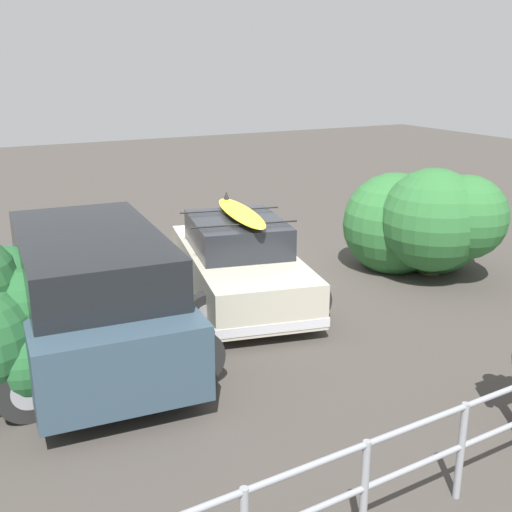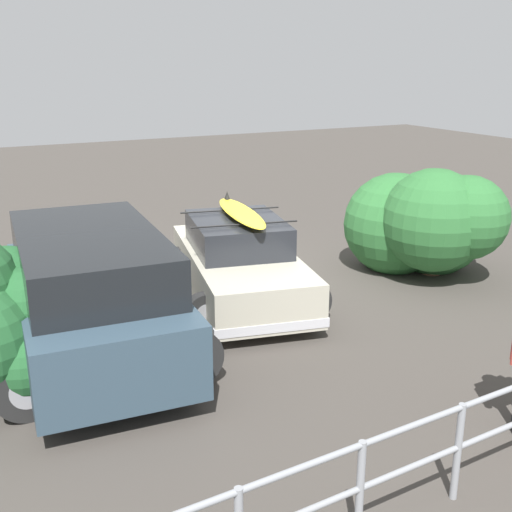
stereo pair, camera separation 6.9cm
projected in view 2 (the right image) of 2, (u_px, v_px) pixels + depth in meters
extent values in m
cube|color=#423D38|center=(252.00, 281.00, 11.98)|extent=(44.00, 44.00, 0.02)
cube|color=#B7B29E|center=(240.00, 271.00, 10.89)|extent=(2.48, 4.24, 0.69)
cube|color=#23262B|center=(237.00, 234.00, 10.86)|extent=(1.84, 2.17, 0.52)
cube|color=silver|center=(272.00, 327.00, 9.16)|extent=(1.70, 0.46, 0.14)
cube|color=silver|center=(217.00, 252.00, 12.75)|extent=(1.70, 0.46, 0.14)
cylinder|color=black|center=(312.00, 302.00, 10.03)|extent=(0.64, 0.18, 0.64)
cylinder|color=#99999E|center=(312.00, 302.00, 10.03)|extent=(0.35, 0.19, 0.35)
cylinder|color=black|center=(204.00, 313.00, 9.60)|extent=(0.64, 0.18, 0.64)
cylinder|color=#99999E|center=(204.00, 313.00, 9.60)|extent=(0.35, 0.19, 0.35)
cylinder|color=black|center=(268.00, 257.00, 12.30)|extent=(0.64, 0.18, 0.64)
cylinder|color=#99999E|center=(268.00, 257.00, 12.30)|extent=(0.35, 0.19, 0.35)
cylinder|color=black|center=(179.00, 264.00, 11.87)|extent=(0.64, 0.18, 0.64)
cylinder|color=#99999E|center=(179.00, 264.00, 11.87)|extent=(0.35, 0.19, 0.35)
cylinder|color=black|center=(245.00, 224.00, 10.28)|extent=(1.73, 0.40, 0.03)
cylinder|color=black|center=(230.00, 210.00, 11.25)|extent=(1.73, 0.40, 0.03)
ellipsoid|color=yellow|center=(241.00, 213.00, 10.80)|extent=(0.88, 2.39, 0.09)
cone|color=black|center=(227.00, 195.00, 11.62)|extent=(0.10, 0.10, 0.14)
cube|color=#334756|center=(94.00, 310.00, 8.70)|extent=(2.24, 4.46, 0.91)
cube|color=black|center=(89.00, 255.00, 8.48)|extent=(2.01, 3.50, 0.63)
cylinder|color=black|center=(71.00, 257.00, 10.67)|extent=(0.72, 0.23, 0.71)
cylinder|color=black|center=(192.00, 358.00, 8.02)|extent=(0.79, 0.22, 0.79)
cylinder|color=#99999E|center=(192.00, 358.00, 8.02)|extent=(0.43, 0.23, 0.43)
cylinder|color=black|center=(27.00, 388.00, 7.29)|extent=(0.79, 0.22, 0.79)
cylinder|color=#99999E|center=(27.00, 388.00, 7.29)|extent=(0.43, 0.23, 0.43)
cylinder|color=black|center=(144.00, 291.00, 10.31)|extent=(0.79, 0.22, 0.79)
cylinder|color=#99999E|center=(144.00, 291.00, 10.31)|extent=(0.43, 0.23, 0.43)
cylinder|color=black|center=(14.00, 309.00, 9.58)|extent=(0.79, 0.22, 0.79)
cylinder|color=#99999E|center=(14.00, 309.00, 9.58)|extent=(0.43, 0.23, 0.43)
cylinder|color=gray|center=(458.00, 452.00, 5.92)|extent=(0.07, 0.07, 1.00)
cylinder|color=gray|center=(360.00, 494.00, 5.35)|extent=(0.07, 0.07, 1.00)
cylinder|color=gray|center=(415.00, 425.00, 5.50)|extent=(8.09, 0.54, 0.06)
cylinder|color=gray|center=(412.00, 467.00, 5.62)|extent=(8.09, 0.54, 0.06)
cylinder|color=brown|center=(431.00, 264.00, 12.34)|extent=(0.37, 0.37, 0.37)
sphere|color=#2D6B33|center=(435.00, 224.00, 12.42)|extent=(1.99, 1.99, 1.99)
sphere|color=#2D6B33|center=(448.00, 218.00, 12.51)|extent=(1.60, 1.60, 1.60)
sphere|color=#2D6B33|center=(395.00, 224.00, 12.43)|extent=(1.99, 1.99, 1.99)
sphere|color=#2D6B33|center=(433.00, 220.00, 11.63)|extent=(1.89, 1.89, 1.89)
sphere|color=#2D6B33|center=(466.00, 218.00, 11.51)|extent=(1.53, 1.53, 1.53)
cylinder|color=brown|center=(10.00, 378.00, 7.94)|extent=(0.26, 0.26, 0.37)
sphere|color=#235B2D|center=(9.00, 303.00, 8.13)|extent=(1.46, 1.46, 1.46)
sphere|color=#235B2D|center=(29.00, 309.00, 7.77)|extent=(1.08, 1.08, 1.08)
sphere|color=#235B2D|center=(26.00, 361.00, 7.48)|extent=(0.93, 0.93, 0.93)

